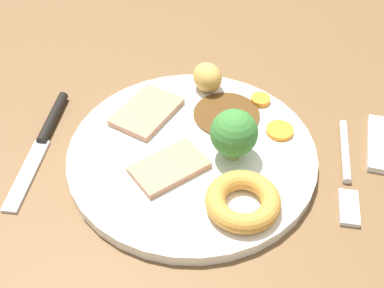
{
  "coord_description": "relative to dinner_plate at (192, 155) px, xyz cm",
  "views": [
    {
      "loc": [
        -5.98,
        37.17,
        45.18
      ],
      "look_at": [
        -0.71,
        -1.69,
        6.0
      ],
      "focal_mm": 46.93,
      "sensor_mm": 36.0,
      "label": 1
    }
  ],
  "objects": [
    {
      "name": "meat_slice_main",
      "position": [
        2.02,
        3.26,
        1.1
      ],
      "size": [
        9.04,
        8.88,
        0.8
      ],
      "primitive_type": "cube",
      "rotation": [
        0.0,
        0.0,
        0.75
      ],
      "color": "tan",
      "rests_on": "dinner_plate"
    },
    {
      "name": "carrot_coin_back",
      "position": [
        -9.68,
        -4.26,
        0.97
      ],
      "size": [
        3.18,
        3.18,
        0.54
      ],
      "primitive_type": "cylinder",
      "color": "orange",
      "rests_on": "dinner_plate"
    },
    {
      "name": "carrot_coin_front",
      "position": [
        -7.25,
        -9.46,
        1.04
      ],
      "size": [
        2.4,
        2.4,
        0.69
      ],
      "primitive_type": "cylinder",
      "color": "orange",
      "rests_on": "dinner_plate"
    },
    {
      "name": "knife",
      "position": [
        17.71,
        -0.72,
        -0.25
      ],
      "size": [
        1.75,
        18.51,
        1.2
      ],
      "rotation": [
        0.0,
        0.0,
        1.58
      ],
      "color": "black",
      "rests_on": "dining_table"
    },
    {
      "name": "dining_table",
      "position": [
        0.71,
        1.69,
        -2.5
      ],
      "size": [
        120.0,
        84.0,
        3.6
      ],
      "primitive_type": "cube",
      "color": "brown",
      "rests_on": "ground"
    },
    {
      "name": "dinner_plate",
      "position": [
        0.0,
        0.0,
        0.0
      ],
      "size": [
        27.93,
        27.93,
        1.4
      ],
      "primitive_type": "cylinder",
      "color": "white",
      "rests_on": "dining_table"
    },
    {
      "name": "fork",
      "position": [
        -17.2,
        0.15,
        -0.31
      ],
      "size": [
        2.13,
        15.29,
        0.9
      ],
      "rotation": [
        0.0,
        0.0,
        1.54
      ],
      "color": "silver",
      "rests_on": "dining_table"
    },
    {
      "name": "roast_potato_left",
      "position": [
        -0.43,
        -11.18,
        2.5
      ],
      "size": [
        5.23,
        5.34,
        3.59
      ],
      "primitive_type": "ellipsoid",
      "rotation": [
        0.0,
        0.0,
        5.38
      ],
      "color": "tan",
      "rests_on": "dinner_plate"
    },
    {
      "name": "meat_slice_under",
      "position": [
        6.2,
        -5.32,
        1.1
      ],
      "size": [
        8.45,
        9.78,
        0.8
      ],
      "primitive_type": "cube",
      "rotation": [
        0.0,
        0.0,
        4.3
      ],
      "color": "tan",
      "rests_on": "dinner_plate"
    },
    {
      "name": "broccoli_floret",
      "position": [
        -4.53,
        0.18,
        4.06
      ],
      "size": [
        5.18,
        5.18,
        6.03
      ],
      "color": "#8CB766",
      "rests_on": "dinner_plate"
    },
    {
      "name": "yorkshire_pudding",
      "position": [
        -6.1,
        7.28,
        1.72
      ],
      "size": [
        7.62,
        7.62,
        2.05
      ],
      "primitive_type": "torus",
      "color": "#C68938",
      "rests_on": "dinner_plate"
    },
    {
      "name": "gravy_pool",
      "position": [
        -3.32,
        -6.41,
        0.85
      ],
      "size": [
        8.0,
        8.0,
        0.3
      ],
      "primitive_type": "cylinder",
      "color": "#563819",
      "rests_on": "dinner_plate"
    }
  ]
}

